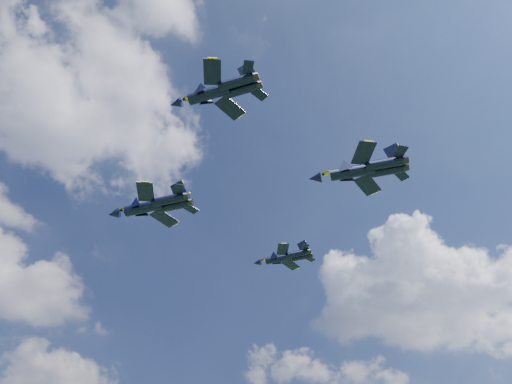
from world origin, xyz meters
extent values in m
cylinder|color=black|center=(-10.28, 16.73, 62.39)|extent=(8.29, 8.80, 2.02)
cone|color=black|center=(-14.67, 21.52, 62.39)|extent=(3.37, 3.43, 1.90)
ellipsoid|color=brown|center=(-12.78, 19.45, 63.01)|extent=(2.97, 3.10, 0.92)
cube|color=black|center=(-11.75, 12.36, 62.39)|extent=(4.85, 5.90, 0.20)
cube|color=black|center=(-5.80, 17.80, 62.39)|extent=(5.84, 4.53, 0.20)
cube|color=black|center=(-6.91, 8.73, 62.39)|extent=(2.48, 3.09, 0.16)
cube|color=black|center=(-2.62, 12.66, 62.39)|extent=(3.02, 2.30, 0.16)
cube|color=black|center=(-6.28, 10.53, 63.96)|extent=(2.80, 2.03, 3.37)
cube|color=black|center=(-4.46, 12.19, 63.96)|extent=(1.97, 2.96, 3.37)
cylinder|color=black|center=(-11.28, -12.54, 63.05)|extent=(6.91, 7.69, 1.73)
cone|color=black|center=(-14.89, -8.31, 63.05)|extent=(2.86, 2.96, 1.63)
ellipsoid|color=brown|center=(-13.34, -10.13, 63.58)|extent=(2.49, 2.70, 0.79)
cube|color=black|center=(-12.67, -16.24, 63.05)|extent=(4.26, 5.07, 0.17)
cube|color=black|center=(-7.41, -11.77, 63.05)|extent=(4.97, 3.76, 0.17)
cube|color=black|center=(-8.65, -19.49, 63.05)|extent=(2.19, 2.67, 0.13)
cube|color=black|center=(-4.85, -16.26, 63.05)|extent=(2.56, 1.90, 0.13)
cube|color=black|center=(-8.05, -17.98, 64.40)|extent=(2.34, 1.82, 2.89)
cube|color=black|center=(-6.44, -16.61, 64.40)|extent=(1.69, 2.58, 2.89)
cylinder|color=black|center=(20.32, 18.02, 62.13)|extent=(6.18, 6.82, 1.54)
cone|color=black|center=(17.09, 21.77, 62.13)|extent=(2.55, 2.63, 1.45)
ellipsoid|color=brown|center=(18.48, 20.15, 62.60)|extent=(2.23, 2.40, 0.70)
cube|color=black|center=(19.11, 14.72, 62.13)|extent=(3.77, 4.51, 0.15)
cube|color=black|center=(23.77, 18.73, 62.13)|extent=(4.43, 3.37, 0.15)
cube|color=black|center=(22.71, 11.85, 62.13)|extent=(1.94, 2.37, 0.12)
cube|color=black|center=(26.08, 14.75, 62.13)|extent=(2.28, 1.70, 0.12)
cube|color=black|center=(23.24, 13.20, 63.33)|extent=(2.10, 1.60, 2.57)
cube|color=black|center=(24.66, 14.43, 63.33)|extent=(1.50, 2.29, 2.57)
cylinder|color=black|center=(16.52, -11.19, 61.58)|extent=(8.52, 8.43, 2.00)
cone|color=black|center=(11.93, -6.67, 61.58)|extent=(3.38, 3.37, 1.89)
ellipsoid|color=brown|center=(13.91, -8.61, 62.19)|extent=(3.02, 3.00, 0.91)
cube|color=black|center=(15.30, -15.59, 61.58)|extent=(4.63, 5.82, 0.20)
cube|color=black|center=(20.90, -9.90, 61.58)|extent=(5.83, 4.68, 0.20)
cube|color=black|center=(20.26, -18.93, 61.58)|extent=(2.36, 3.03, 0.16)
cube|color=black|center=(24.32, -14.82, 61.58)|extent=(3.04, 2.39, 0.16)
cube|color=black|center=(20.80, -17.12, 63.13)|extent=(2.87, 1.96, 3.34)
cube|color=black|center=(22.51, -15.38, 63.13)|extent=(1.96, 2.84, 3.34)
camera|label=1|loc=(-28.56, -55.72, 3.15)|focal=35.00mm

